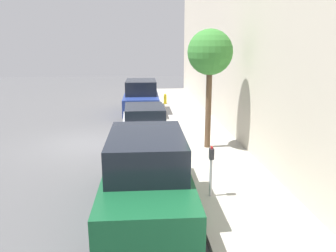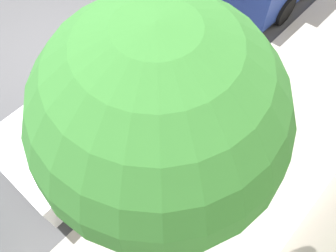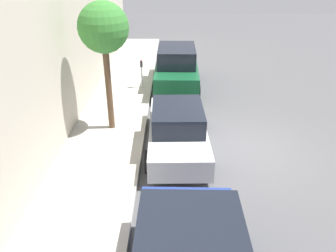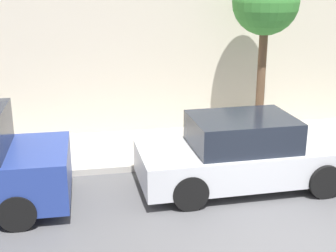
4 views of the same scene
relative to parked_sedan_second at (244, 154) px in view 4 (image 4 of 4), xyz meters
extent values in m
plane|color=#515154|center=(-2.36, 0.02, -0.72)|extent=(60.00, 60.00, 0.00)
cube|color=#B2ADA3|center=(2.46, 0.02, -0.65)|extent=(2.62, 32.00, 0.15)
cube|color=#B7BABF|center=(0.00, -0.03, -0.16)|extent=(1.91, 4.54, 0.68)
cube|color=black|center=(0.00, 0.07, 0.50)|extent=(1.63, 2.14, 0.64)
cylinder|color=black|center=(-0.85, 1.37, -0.37)|extent=(0.22, 0.71, 0.71)
cylinder|color=black|center=(0.85, 1.37, -0.37)|extent=(0.22, 0.71, 0.71)
cylinder|color=black|center=(-0.85, -1.42, -0.37)|extent=(0.22, 0.71, 0.71)
cylinder|color=black|center=(0.85, -1.42, -0.37)|extent=(0.22, 0.71, 0.71)
cylinder|color=black|center=(-1.03, 4.53, -0.38)|extent=(0.22, 0.68, 0.68)
cylinder|color=black|center=(0.83, 4.53, -0.38)|extent=(0.22, 0.68, 0.68)
cylinder|color=brown|center=(2.37, -1.25, 0.98)|extent=(0.22, 0.22, 3.11)
sphere|color=#387F33|center=(2.37, -1.25, 2.99)|extent=(1.64, 1.64, 1.64)
camera|label=1|loc=(-0.18, -13.12, 3.25)|focal=35.00mm
camera|label=2|loc=(3.17, -2.03, 4.77)|focal=35.00mm
camera|label=3|loc=(0.22, 9.41, 4.95)|focal=35.00mm
camera|label=4|loc=(-8.75, 3.31, 3.55)|focal=50.00mm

